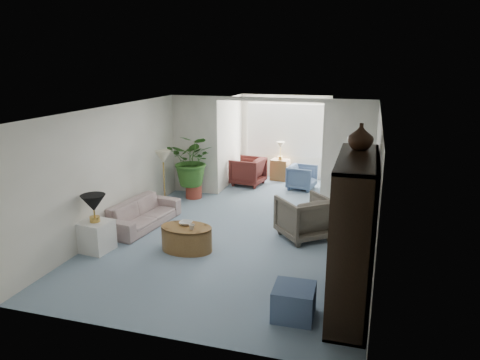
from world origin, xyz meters
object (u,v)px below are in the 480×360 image
(sofa, at_px, (143,213))
(entertainment_cabinet, at_px, (353,234))
(table_lamp, at_px, (93,203))
(framed_picture, at_px, (375,166))
(end_table, at_px, (96,236))
(sunroom_chair_blue, at_px, (302,177))
(sunroom_chair_maroon, at_px, (248,171))
(cabinet_urn, at_px, (361,136))
(ottoman, at_px, (294,302))
(side_table_dark, at_px, (342,221))
(coffee_bowl, at_px, (186,223))
(coffee_cup, at_px, (192,227))
(sunroom_table, at_px, (280,170))
(plant_pot, at_px, (194,192))
(coffee_table, at_px, (187,238))
(wingback_chair, at_px, (304,217))
(floor_lamp, at_px, (163,157))

(sofa, bearing_deg, entertainment_cabinet, -108.20)
(table_lamp, bearing_deg, framed_picture, 10.12)
(end_table, distance_m, sunroom_chair_blue, 5.84)
(sunroom_chair_blue, bearing_deg, sunroom_chair_maroon, 98.24)
(cabinet_urn, xyz_separation_m, ottoman, (-0.69, -1.00, -2.11))
(end_table, height_order, entertainment_cabinet, entertainment_cabinet)
(cabinet_urn, bearing_deg, side_table_dark, 97.56)
(coffee_bowl, xyz_separation_m, ottoman, (2.28, -1.71, -0.26))
(end_table, bearing_deg, coffee_cup, 12.67)
(side_table_dark, height_order, sunroom_chair_maroon, sunroom_chair_maroon)
(coffee_bowl, xyz_separation_m, sunroom_table, (0.69, 5.21, -0.18))
(sofa, height_order, sunroom_chair_maroon, sunroom_chair_maroon)
(sofa, xyz_separation_m, sunroom_chair_maroon, (1.24, 3.69, 0.11))
(side_table_dark, relative_size, cabinet_urn, 1.61)
(ottoman, bearing_deg, plant_pot, 125.74)
(plant_pot, bearing_deg, sunroom_table, 53.13)
(entertainment_cabinet, bearing_deg, table_lamp, 172.00)
(sofa, distance_m, end_table, 1.36)
(table_lamp, relative_size, side_table_dark, 0.74)
(coffee_table, distance_m, cabinet_urn, 3.65)
(sofa, xyz_separation_m, coffee_cup, (1.50, -0.97, 0.22))
(coffee_bowl, bearing_deg, side_table_dark, 27.39)
(entertainment_cabinet, height_order, sunroom_chair_maroon, entertainment_cabinet)
(sunroom_chair_blue, bearing_deg, framed_picture, -148.97)
(wingback_chair, xyz_separation_m, sunroom_table, (-1.31, 4.11, -0.11))
(ottoman, bearing_deg, floor_lamp, 135.37)
(table_lamp, xyz_separation_m, side_table_dark, (4.20, 1.98, -0.61))
(framed_picture, relative_size, sunroom_chair_maroon, 0.60)
(side_table_dark, height_order, plant_pot, side_table_dark)
(floor_lamp, relative_size, sunroom_table, 0.60)
(table_lamp, xyz_separation_m, floor_lamp, (0.19, 2.42, 0.35))
(table_lamp, height_order, cabinet_urn, cabinet_urn)
(coffee_bowl, distance_m, wingback_chair, 2.28)
(coffee_table, height_order, ottoman, coffee_table)
(floor_lamp, xyz_separation_m, coffee_cup, (1.51, -2.04, -0.75))
(plant_pot, xyz_separation_m, sunroom_chair_maroon, (0.98, 1.55, 0.22))
(framed_picture, xyz_separation_m, coffee_cup, (-3.01, -0.46, -1.20))
(sofa, xyz_separation_m, sunroom_table, (1.99, 4.44, 0.03))
(sofa, height_order, side_table_dark, side_table_dark)
(sofa, bearing_deg, coffee_bowl, -113.89)
(coffee_table, height_order, sunroom_table, sunroom_table)
(sofa, xyz_separation_m, sunroom_chair_blue, (2.74, 3.69, 0.05))
(table_lamp, distance_m, entertainment_cabinet, 4.52)
(coffee_bowl, height_order, plant_pot, coffee_bowl)
(coffee_table, distance_m, side_table_dark, 3.04)
(sunroom_table, bearing_deg, cabinet_urn, -68.90)
(sofa, distance_m, entertainment_cabinet, 4.78)
(end_table, bearing_deg, floor_lamp, 85.50)
(coffee_table, xyz_separation_m, coffee_bowl, (-0.05, 0.10, 0.25))
(framed_picture, distance_m, cabinet_urn, 1.18)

